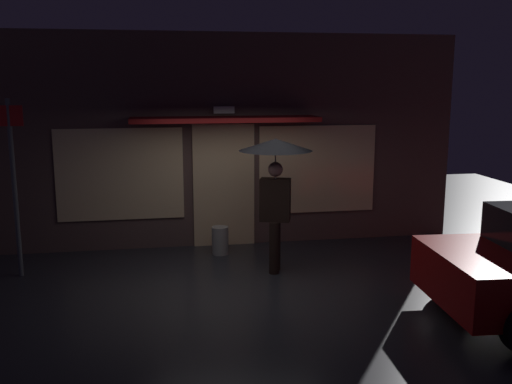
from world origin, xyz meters
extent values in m
plane|color=#26262B|center=(0.00, 0.00, 0.00)|extent=(18.00, 18.00, 0.00)
cube|color=brown|center=(0.00, 2.35, 1.89)|extent=(8.61, 0.30, 3.78)
cube|color=#F9D199|center=(0.00, 2.18, 1.10)|extent=(1.10, 0.04, 2.20)
cube|color=#F9D199|center=(-1.81, 2.18, 1.35)|extent=(2.17, 0.04, 1.60)
cube|color=#F9D199|center=(1.73, 2.18, 1.35)|extent=(2.17, 0.04, 1.60)
cube|color=white|center=(0.00, 2.10, 2.45)|extent=(0.36, 0.16, 0.12)
cube|color=maroon|center=(0.00, 1.85, 2.30)|extent=(3.20, 0.70, 0.08)
cylinder|color=black|center=(0.57, 0.46, 0.41)|extent=(0.15, 0.15, 0.82)
cylinder|color=black|center=(0.63, 0.64, 0.41)|extent=(0.15, 0.15, 0.82)
cube|color=black|center=(0.60, 0.55, 1.15)|extent=(0.51, 0.38, 0.66)
cube|color=silver|center=(0.64, 0.43, 1.15)|extent=(0.14, 0.06, 0.53)
cube|color=#721966|center=(0.64, 0.42, 1.13)|extent=(0.06, 0.04, 0.42)
sphere|color=tan|center=(0.60, 0.55, 1.62)|extent=(0.23, 0.23, 0.23)
cylinder|color=slate|center=(0.60, 0.55, 1.63)|extent=(0.02, 0.02, 0.91)
cone|color=black|center=(0.60, 0.55, 2.00)|extent=(1.11, 1.11, 0.18)
cylinder|color=black|center=(2.84, -0.93, 0.32)|extent=(0.65, 0.26, 0.64)
cylinder|color=#595B60|center=(-3.28, 1.01, 1.35)|extent=(0.07, 0.07, 2.69)
cube|color=red|center=(-3.28, 0.99, 2.44)|extent=(0.40, 0.02, 0.30)
cylinder|color=#9E998E|center=(-0.14, 1.62, 0.24)|extent=(0.29, 0.29, 0.48)
camera|label=1|loc=(-1.18, -7.91, 2.93)|focal=40.37mm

